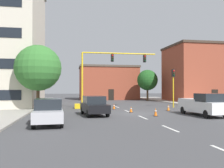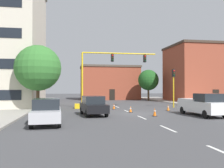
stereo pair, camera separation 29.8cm
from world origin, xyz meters
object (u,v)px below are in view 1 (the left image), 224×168
(sedan_black_mid_left, at_px, (94,105))
(traffic_cone_roadside_d, at_px, (114,106))
(traffic_light_pole_right, at_px, (173,79))
(sedan_silver_near_left, at_px, (48,111))
(traffic_cone_roadside_a, at_px, (156,112))
(traffic_cone_roadside_c, at_px, (168,108))
(traffic_signal_gantry, at_px, (93,89))
(tree_right_far, at_px, (147,80))
(traffic_cone_roadside_b, at_px, (131,109))
(tree_left_near, at_px, (38,68))
(pickup_truck_white, at_px, (203,105))

(sedan_black_mid_left, height_order, traffic_cone_roadside_d, sedan_black_mid_left)
(traffic_light_pole_right, bearing_deg, sedan_silver_near_left, -140.73)
(traffic_cone_roadside_a, relative_size, traffic_cone_roadside_c, 1.11)
(traffic_signal_gantry, relative_size, sedan_silver_near_left, 2.20)
(traffic_signal_gantry, bearing_deg, traffic_cone_roadside_d, -40.00)
(traffic_signal_gantry, relative_size, sedan_black_mid_left, 2.17)
(tree_right_far, distance_m, traffic_cone_roadside_c, 20.23)
(traffic_light_pole_right, height_order, traffic_cone_roadside_d, traffic_light_pole_right)
(traffic_cone_roadside_d, bearing_deg, traffic_cone_roadside_b, -74.66)
(sedan_silver_near_left, xyz_separation_m, traffic_cone_roadside_c, (11.87, 7.69, -0.56))
(traffic_cone_roadside_a, relative_size, traffic_cone_roadside_d, 1.14)
(tree_left_near, height_order, sedan_black_mid_left, tree_left_near)
(traffic_light_pole_right, relative_size, sedan_silver_near_left, 1.04)
(sedan_black_mid_left, bearing_deg, traffic_cone_roadside_c, 18.56)
(pickup_truck_white, relative_size, traffic_cone_roadside_d, 8.51)
(sedan_black_mid_left, distance_m, traffic_cone_roadside_d, 6.38)
(traffic_cone_roadside_a, height_order, traffic_cone_roadside_c, traffic_cone_roadside_a)
(traffic_cone_roadside_a, bearing_deg, pickup_truck_white, -4.96)
(traffic_cone_roadside_b, bearing_deg, traffic_light_pole_right, 35.78)
(tree_left_near, distance_m, sedan_black_mid_left, 8.28)
(traffic_signal_gantry, distance_m, traffic_cone_roadside_b, 6.81)
(traffic_light_pole_right, relative_size, traffic_cone_roadside_a, 6.51)
(pickup_truck_white, height_order, traffic_cone_roadside_a, pickup_truck_white)
(traffic_light_pole_right, height_order, tree_right_far, tree_right_far)
(sedan_silver_near_left, xyz_separation_m, traffic_cone_roadside_b, (7.50, 6.79, -0.59))
(traffic_signal_gantry, relative_size, traffic_cone_roadside_b, 16.68)
(tree_right_far, height_order, traffic_cone_roadside_a, tree_right_far)
(tree_right_far, bearing_deg, pickup_truck_white, -96.91)
(traffic_cone_roadside_c, distance_m, traffic_cone_roadside_d, 6.14)
(traffic_signal_gantry, height_order, sedan_black_mid_left, traffic_signal_gantry)
(tree_right_far, bearing_deg, traffic_signal_gantry, -128.69)
(traffic_light_pole_right, distance_m, tree_right_far, 15.59)
(tree_left_near, relative_size, traffic_cone_roadside_d, 10.92)
(pickup_truck_white, relative_size, traffic_cone_roadside_b, 9.03)
(traffic_light_pole_right, xyz_separation_m, traffic_cone_roadside_a, (-5.47, -8.40, -3.17))
(traffic_cone_roadside_b, bearing_deg, tree_right_far, 67.24)
(traffic_cone_roadside_a, bearing_deg, traffic_cone_roadside_b, 110.13)
(traffic_light_pole_right, relative_size, tree_left_near, 0.68)
(tree_right_far, xyz_separation_m, sedan_silver_near_left, (-16.04, -27.15, -3.05))
(traffic_cone_roadside_d, bearing_deg, sedan_black_mid_left, -116.83)
(pickup_truck_white, bearing_deg, sedan_black_mid_left, 168.05)
(traffic_signal_gantry, relative_size, tree_left_near, 1.44)
(tree_right_far, xyz_separation_m, traffic_cone_roadside_c, (-4.17, -19.46, -3.62))
(pickup_truck_white, relative_size, traffic_cone_roadside_a, 7.44)
(traffic_light_pole_right, bearing_deg, traffic_signal_gantry, 175.62)
(pickup_truck_white, xyz_separation_m, traffic_cone_roadside_a, (-4.31, 0.37, -0.61))
(tree_left_near, distance_m, traffic_cone_roadside_a, 13.26)
(tree_left_near, bearing_deg, traffic_cone_roadside_a, -31.62)
(tree_left_near, relative_size, sedan_silver_near_left, 1.53)
(traffic_signal_gantry, relative_size, traffic_cone_roadside_a, 13.75)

